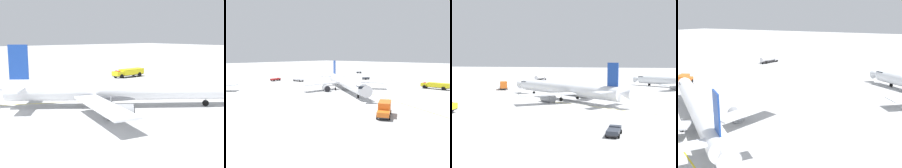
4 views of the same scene
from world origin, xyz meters
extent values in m
plane|color=#B2B2B2|center=(0.00, 0.00, 0.00)|extent=(600.00, 600.00, 0.00)
cylinder|color=white|center=(-4.10, 2.10, 3.16)|extent=(33.97, 25.24, 3.65)
cone|color=white|center=(12.82, -9.72, 3.16)|extent=(4.45, 4.56, 3.47)
cone|color=white|center=(-21.27, 14.08, 3.46)|extent=(5.06, 4.83, 3.10)
cube|color=black|center=(11.01, -8.46, 3.98)|extent=(3.74, 3.92, 0.70)
ellipsoid|color=slate|center=(-5.70, 3.21, 2.15)|extent=(13.36, 10.70, 2.01)
cube|color=#193D93|center=(-18.13, 11.89, 7.86)|extent=(2.76, 2.03, 5.76)
cube|color=white|center=(-16.14, 14.74, 3.89)|extent=(5.28, 5.99, 0.20)
cube|color=white|center=(-20.12, 9.04, 3.89)|extent=(5.28, 5.99, 0.20)
cube|color=white|center=(-11.98, -3.49, 2.52)|extent=(6.55, 14.97, 0.28)
cylinder|color=gray|center=(-8.70, -3.12, 1.07)|extent=(4.62, 4.24, 2.40)
cylinder|color=black|center=(-7.03, -4.29, 1.07)|extent=(1.29, 1.76, 2.04)
cylinder|color=#9EA0A5|center=(8.01, -6.36, 1.53)|extent=(0.20, 0.20, 1.97)
cylinder|color=black|center=(8.01, -6.36, 0.55)|extent=(1.07, 0.88, 1.10)
cylinder|color=#9EA0A5|center=(-3.85, 5.85, 1.53)|extent=(0.20, 0.20, 1.97)
cylinder|color=black|center=(-3.85, 5.85, 0.55)|extent=(1.07, 0.88, 1.10)
cylinder|color=#9EA0A5|center=(-7.54, 0.56, 1.53)|extent=(0.20, 0.20, 1.97)
cylinder|color=black|center=(-7.54, 0.56, 0.55)|extent=(1.07, 0.88, 1.10)
cone|color=silver|center=(-26.25, -49.47, 2.87)|extent=(4.46, 4.64, 3.59)
cube|color=black|center=(-28.11, -48.29, 3.72)|extent=(3.75, 4.00, 0.70)
cylinder|color=#9EA0A5|center=(-30.99, -46.45, 1.38)|extent=(0.20, 0.20, 1.66)
cylinder|color=black|center=(-30.99, -46.45, 0.55)|extent=(1.09, 0.84, 1.10)
cube|color=#232326|center=(23.97, -65.98, 0.65)|extent=(3.99, 10.12, 0.20)
cube|color=silver|center=(23.29, -69.66, 1.30)|extent=(3.02, 2.84, 1.10)
cube|color=black|center=(23.09, -70.74, 1.47)|extent=(2.19, 0.48, 0.62)
cylinder|color=silver|center=(24.20, -64.70, 1.81)|extent=(3.40, 7.54, 2.12)
cylinder|color=black|center=(24.64, -69.62, 0.55)|extent=(0.47, 1.13, 1.10)
cylinder|color=black|center=(22.05, -69.14, 0.55)|extent=(0.47, 1.13, 1.10)
cylinder|color=black|center=(25.83, -63.11, 0.55)|extent=(0.47, 1.13, 1.10)
cylinder|color=black|center=(23.25, -62.63, 0.55)|extent=(0.47, 1.13, 1.10)
cube|color=#232326|center=(24.59, -19.61, 0.60)|extent=(5.03, 7.47, 0.20)
cube|color=orange|center=(25.67, -21.91, 1.20)|extent=(3.22, 3.05, 1.00)
cube|color=black|center=(26.09, -22.80, 1.35)|extent=(1.97, 0.98, 0.56)
cube|color=orange|center=(24.09, -18.54, 1.90)|extent=(4.37, 5.49, 2.40)
cylinder|color=black|center=(26.82, -21.37, 0.50)|extent=(0.68, 1.02, 1.00)
cylinder|color=black|center=(24.52, -22.45, 0.50)|extent=(0.68, 1.02, 1.00)
cylinder|color=black|center=(22.46, -18.06, 0.50)|extent=(0.68, 1.02, 1.00)
camera|label=1|loc=(-34.32, -34.34, 12.19)|focal=45.27mm
camera|label=2|loc=(48.36, -62.22, 13.38)|focal=36.28mm
camera|label=3|loc=(-21.46, 82.69, 11.68)|focal=46.31mm
camera|label=4|loc=(-43.72, 38.28, 20.36)|focal=45.42mm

